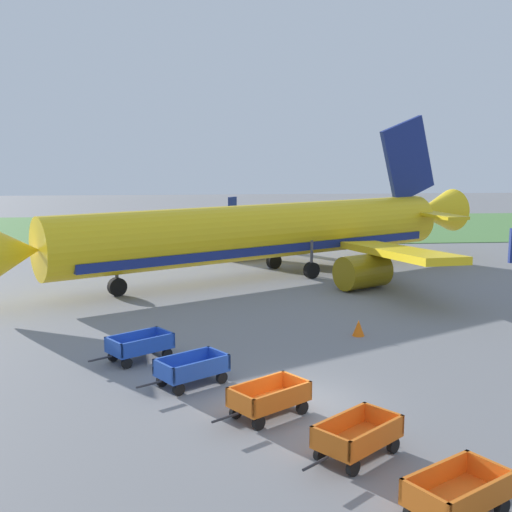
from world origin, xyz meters
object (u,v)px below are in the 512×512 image
baggage_cart_nearest (457,494)px  baggage_cart_fourth_in_row (192,369)px  baggage_cart_second_in_row (357,437)px  traffic_cone_near_plane (359,328)px  baggage_cart_third_in_row (269,398)px  baggage_cart_far_end (140,346)px  airplane (275,232)px

baggage_cart_nearest → baggage_cart_fourth_in_row: bearing=123.9°
baggage_cart_second_in_row → traffic_cone_near_plane: size_ratio=4.29×
baggage_cart_nearest → baggage_cart_second_in_row: bearing=116.2°
baggage_cart_third_in_row → baggage_cart_far_end: same height
baggage_cart_second_in_row → baggage_cart_far_end: same height
airplane → baggage_cart_far_end: bearing=-113.5°
airplane → baggage_cart_third_in_row: size_ratio=10.40×
baggage_cart_third_in_row → baggage_cart_second_in_row: bearing=-54.5°
baggage_cart_third_in_row → baggage_cart_far_end: bearing=127.3°
baggage_cart_third_in_row → baggage_cart_far_end: 7.67m
baggage_cart_second_in_row → baggage_cart_fourth_in_row: size_ratio=0.96×
baggage_cart_third_in_row → airplane: bearing=82.7°
airplane → traffic_cone_near_plane: airplane is taller
baggage_cart_nearest → baggage_cart_far_end: bearing=124.2°
baggage_cart_fourth_in_row → baggage_cart_far_end: same height
baggage_cart_nearest → baggage_cart_fourth_in_row: 11.17m
baggage_cart_fourth_in_row → baggage_cart_far_end: (-2.14, 3.04, 0.00)m
baggage_cart_second_in_row → baggage_cart_far_end: (-6.80, 9.12, 0.00)m
airplane → baggage_cart_far_end: airplane is taller
baggage_cart_nearest → baggage_cart_far_end: size_ratio=1.03×
baggage_cart_fourth_in_row → traffic_cone_near_plane: bearing=36.7°
baggage_cart_nearest → baggage_cart_fourth_in_row: (-6.24, 9.27, 0.00)m
airplane → baggage_cart_second_in_row: (-0.91, -26.89, -2.45)m
baggage_cart_fourth_in_row → baggage_cart_second_in_row: bearing=-52.5°
baggage_cart_far_end → baggage_cart_second_in_row: bearing=-53.3°
airplane → baggage_cart_third_in_row: (-3.06, -23.87, -2.45)m
airplane → baggage_cart_fourth_in_row: airplane is taller
baggage_cart_third_in_row → traffic_cone_near_plane: bearing=59.5°
baggage_cart_nearest → traffic_cone_near_plane: (1.44, 14.99, -0.23)m
airplane → baggage_cart_third_in_row: bearing=-97.3°
baggage_cart_third_in_row → traffic_cone_near_plane: (5.17, 8.78, -0.23)m
baggage_cart_third_in_row → baggage_cart_fourth_in_row: bearing=129.4°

